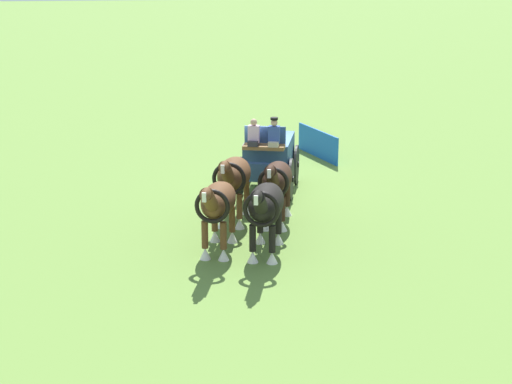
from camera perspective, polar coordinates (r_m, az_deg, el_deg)
The scene contains 7 objects.
ground_plane at distance 28.17m, azimuth 0.92°, elevation 0.12°, with size 220.00×220.00×0.00m, color olive.
show_wagon at distance 27.68m, azimuth 0.90°, elevation 2.55°, with size 5.53×2.58×2.85m.
draft_horse_rear_near at distance 24.33m, azimuth 1.43°, elevation 0.78°, with size 3.06×1.41×2.23m.
draft_horse_rear_off at distance 24.50m, azimuth -1.58°, elevation 1.04°, with size 3.00×1.47×2.30m.
draft_horse_lead_near at distance 21.85m, azimuth 0.66°, elevation -0.96°, with size 3.11×1.47×2.27m.
draft_horse_lead_off at distance 22.04m, azimuth -2.70°, elevation -0.83°, with size 2.98×1.40×2.27m.
sponsor_banner at distance 32.66m, azimuth 4.32°, elevation 3.38°, with size 3.20×0.06×1.10m, color #1959B2.
Camera 1 is at (26.74, -3.90, 7.99)m, focal length 57.42 mm.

